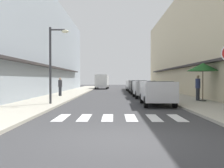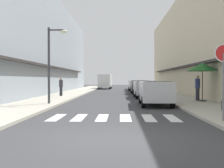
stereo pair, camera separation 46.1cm
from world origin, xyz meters
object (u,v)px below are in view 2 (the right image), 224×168
(parked_car_far, at_px, (140,85))
(delivery_van, at_px, (105,80))
(cafe_umbrella, at_px, (203,67))
(round_street_sign, at_px, (224,62))
(parked_car_near, at_px, (155,90))
(parked_car_mid, at_px, (145,87))
(pedestrian_walking_near, at_px, (61,86))
(parked_car_distant, at_px, (136,84))
(pedestrian_walking_far, at_px, (198,87))
(street_lamp, at_px, (52,56))

(parked_car_far, relative_size, delivery_van, 0.74)
(cafe_umbrella, bearing_deg, delivery_van, 106.39)
(parked_car_far, height_order, round_street_sign, round_street_sign)
(parked_car_near, height_order, delivery_van, delivery_van)
(parked_car_mid, xyz_separation_m, cafe_umbrella, (3.41, -4.89, 1.48))
(parked_car_far, distance_m, delivery_van, 16.60)
(parked_car_far, bearing_deg, pedestrian_walking_near, -142.74)
(cafe_umbrella, bearing_deg, parked_car_distant, 100.57)
(round_street_sign, bearing_deg, parked_car_near, 102.20)
(pedestrian_walking_far, bearing_deg, pedestrian_walking_near, -107.27)
(round_street_sign, bearing_deg, delivery_van, 99.58)
(delivery_van, xyz_separation_m, pedestrian_walking_far, (7.84, -26.76, -0.36))
(round_street_sign, height_order, street_lamp, street_lamp)
(street_lamp, relative_size, pedestrian_walking_near, 2.85)
(delivery_van, bearing_deg, parked_car_distant, -62.85)
(parked_car_near, height_order, parked_car_mid, same)
(parked_car_far, bearing_deg, pedestrian_walking_far, -73.37)
(parked_car_far, bearing_deg, round_street_sign, -85.77)
(parked_car_far, relative_size, round_street_sign, 1.50)
(parked_car_near, relative_size, parked_car_distant, 1.07)
(parked_car_far, bearing_deg, delivery_van, 106.12)
(parked_car_near, bearing_deg, pedestrian_walking_near, 133.77)
(parked_car_far, relative_size, parked_car_distant, 0.97)
(parked_car_far, bearing_deg, parked_car_distant, 90.00)
(parked_car_distant, bearing_deg, parked_car_mid, -90.00)
(parked_car_mid, xyz_separation_m, delivery_van, (-4.61, 22.38, 0.48))
(parked_car_far, distance_m, pedestrian_walking_far, 11.29)
(round_street_sign, height_order, cafe_umbrella, round_street_sign)
(parked_car_mid, bearing_deg, pedestrian_walking_near, 173.69)
(delivery_van, relative_size, pedestrian_walking_far, 3.13)
(pedestrian_walking_near, bearing_deg, round_street_sign, 155.12)
(cafe_umbrella, bearing_deg, pedestrian_walking_near, 152.14)
(parked_car_mid, height_order, cafe_umbrella, cafe_umbrella)
(parked_car_distant, xyz_separation_m, pedestrian_walking_far, (3.23, -17.77, 0.12))
(parked_car_far, distance_m, street_lamp, 14.93)
(parked_car_far, height_order, pedestrian_walking_far, pedestrian_walking_far)
(round_street_sign, xyz_separation_m, pedestrian_walking_near, (-8.89, 14.65, -1.23))
(parked_car_near, distance_m, round_street_sign, 7.21)
(parked_car_distant, distance_m, street_lamp, 21.39)
(round_street_sign, distance_m, street_lamp, 10.37)
(parked_car_distant, distance_m, cafe_umbrella, 18.66)
(delivery_van, xyz_separation_m, street_lamp, (-1.63, -29.35, 1.58))
(street_lamp, xyz_separation_m, pedestrian_walking_near, (-1.15, 7.78, -2.02))
(parked_car_distant, bearing_deg, parked_car_far, -90.00)
(parked_car_far, xyz_separation_m, round_street_sign, (1.50, -20.27, 1.27))
(pedestrian_walking_far, bearing_deg, round_street_sign, -1.57)
(cafe_umbrella, height_order, pedestrian_walking_far, cafe_umbrella)
(parked_car_mid, relative_size, pedestrian_walking_near, 2.56)
(parked_car_near, height_order, pedestrian_walking_near, pedestrian_walking_near)
(parked_car_near, distance_m, parked_car_mid, 6.89)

